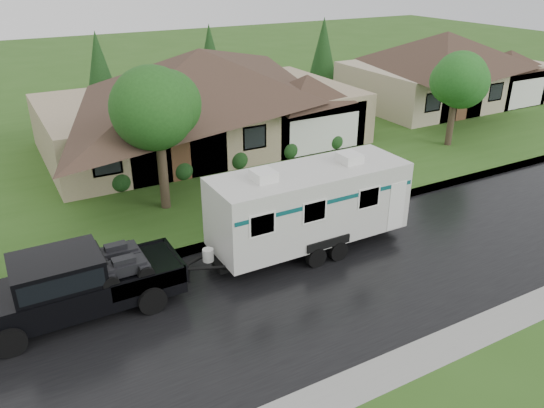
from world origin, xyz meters
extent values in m
plane|color=#2E551A|center=(0.00, 0.00, 0.00)|extent=(140.00, 140.00, 0.00)
cube|color=black|center=(0.00, -2.00, 0.01)|extent=(140.00, 8.00, 0.01)
cube|color=gray|center=(0.00, 2.25, 0.07)|extent=(140.00, 0.50, 0.15)
cube|color=#2E551A|center=(0.00, 15.00, 0.07)|extent=(140.00, 26.00, 0.15)
cube|color=gray|center=(2.00, 14.00, 1.65)|extent=(18.00, 10.00, 3.00)
pyramid|color=#36261D|center=(2.00, 14.00, 5.75)|extent=(19.44, 10.80, 2.60)
cube|color=gray|center=(7.40, 11.00, 1.50)|extent=(5.76, 4.00, 2.70)
cube|color=tan|center=(22.00, 14.50, 1.65)|extent=(14.00, 9.00, 3.00)
pyramid|color=#36261D|center=(22.00, 14.50, 5.45)|extent=(15.12, 9.72, 2.30)
cube|color=tan|center=(26.20, 12.00, 1.50)|extent=(4.48, 4.00, 2.70)
cylinder|color=#382B1E|center=(-3.02, 6.35, 1.52)|extent=(0.42, 0.42, 2.74)
sphere|color=#255D1E|center=(-3.02, 6.35, 4.53)|extent=(3.79, 3.79, 3.79)
cylinder|color=#382B1E|center=(14.73, 6.55, 1.35)|extent=(0.39, 0.39, 2.40)
sphere|color=#297124|center=(14.73, 6.55, 3.98)|extent=(3.31, 3.31, 3.31)
sphere|color=#143814|center=(-4.30, 9.30, 0.65)|extent=(1.00, 1.00, 1.00)
sphere|color=#143814|center=(-1.15, 9.30, 0.65)|extent=(1.00, 1.00, 1.00)
sphere|color=#143814|center=(2.00, 9.30, 0.65)|extent=(1.00, 1.00, 1.00)
sphere|color=#143814|center=(5.15, 9.30, 0.65)|extent=(1.00, 1.00, 1.00)
sphere|color=#143814|center=(8.30, 9.30, 0.65)|extent=(1.00, 1.00, 1.00)
cube|color=black|center=(-7.98, 0.28, 0.85)|extent=(6.56, 2.19, 0.94)
cube|color=black|center=(-8.42, 0.28, 1.70)|extent=(2.63, 2.06, 0.98)
cube|color=black|center=(-8.42, 0.28, 1.75)|extent=(2.41, 2.10, 0.60)
cube|color=black|center=(-5.91, 0.28, 1.07)|extent=(2.41, 2.08, 0.07)
cylinder|color=black|center=(-10.06, -0.79, 0.46)|extent=(0.92, 0.35, 0.92)
cylinder|color=black|center=(-10.06, 1.36, 0.46)|extent=(0.92, 0.35, 0.92)
cylinder|color=black|center=(-5.91, -0.79, 0.46)|extent=(0.92, 0.35, 0.92)
cylinder|color=black|center=(-5.91, 1.36, 0.46)|extent=(0.92, 0.35, 0.92)
cube|color=silver|center=(0.72, 0.28, 1.94)|extent=(7.66, 2.63, 2.68)
cube|color=black|center=(0.72, 0.28, 0.44)|extent=(8.10, 1.31, 0.15)
cube|color=#0A4A4C|center=(0.72, 0.28, 2.53)|extent=(7.50, 2.65, 0.15)
cube|color=white|center=(-1.25, 0.28, 3.46)|extent=(0.77, 0.88, 0.35)
cube|color=white|center=(2.47, 0.28, 3.46)|extent=(0.77, 0.88, 0.35)
cylinder|color=black|center=(0.22, -1.01, 0.38)|extent=(0.77, 0.26, 0.77)
cylinder|color=black|center=(0.22, 1.57, 0.38)|extent=(0.77, 0.26, 0.77)
cylinder|color=black|center=(1.21, -1.01, 0.38)|extent=(0.77, 0.26, 0.77)
cylinder|color=black|center=(1.21, 1.57, 0.38)|extent=(0.77, 0.26, 0.77)
camera|label=1|loc=(-9.39, -14.92, 10.36)|focal=35.00mm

